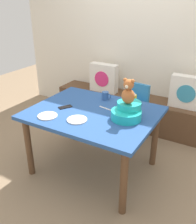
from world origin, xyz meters
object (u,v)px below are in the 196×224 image
(highchair, at_px, (133,105))
(coffee_mug, at_px, (105,96))
(infant_seat_teal, at_px, (127,112))
(dinner_plate_near, at_px, (77,120))
(pillow_floral_left, at_px, (104,78))
(pillow_floral_right, at_px, (187,92))
(ketchup_bottle, at_px, (133,100))
(dinner_plate_far, at_px, (48,116))
(cell_phone, at_px, (65,107))
(dining_table, at_px, (93,119))
(teddy_bear, at_px, (128,92))

(highchair, bearing_deg, coffee_mug, -108.84)
(infant_seat_teal, height_order, dinner_plate_near, infant_seat_teal)
(pillow_floral_left, relative_size, pillow_floral_right, 1.00)
(pillow_floral_left, height_order, ketchup_bottle, ketchup_bottle)
(pillow_floral_left, bearing_deg, dinner_plate_far, -81.91)
(highchair, distance_m, infant_seat_teal, 0.89)
(ketchup_bottle, height_order, cell_phone, ketchup_bottle)
(dinner_plate_far, bearing_deg, pillow_floral_right, 56.71)
(dining_table, xyz_separation_m, teddy_bear, (0.37, 0.03, 0.37))
(dinner_plate_near, relative_size, dinner_plate_far, 1.00)
(ketchup_bottle, xyz_separation_m, cell_phone, (-0.64, -0.36, -0.08))
(ketchup_bottle, height_order, dinner_plate_far, ketchup_bottle)
(dinner_plate_near, bearing_deg, cell_phone, 146.32)
(infant_seat_teal, bearing_deg, highchair, 107.47)
(pillow_floral_right, distance_m, coffee_mug, 1.17)
(dining_table, xyz_separation_m, dinner_plate_near, (-0.03, -0.26, 0.10))
(ketchup_bottle, distance_m, coffee_mug, 0.38)
(teddy_bear, xyz_separation_m, dinner_plate_near, (-0.40, -0.28, -0.27))
(pillow_floral_left, bearing_deg, ketchup_bottle, -47.18)
(highchair, height_order, cell_phone, highchair)
(pillow_floral_left, height_order, teddy_bear, teddy_bear)
(pillow_floral_right, bearing_deg, cell_phone, -127.81)
(coffee_mug, bearing_deg, dinner_plate_near, -88.60)
(coffee_mug, bearing_deg, ketchup_bottle, -8.82)
(infant_seat_teal, xyz_separation_m, dinner_plate_near, (-0.40, -0.29, -0.07))
(pillow_floral_left, height_order, dinner_plate_far, pillow_floral_left)
(dining_table, height_order, teddy_bear, teddy_bear)
(dinner_plate_near, bearing_deg, dinner_plate_far, -165.66)
(pillow_floral_right, relative_size, dinner_plate_far, 2.20)
(pillow_floral_left, relative_size, teddy_bear, 1.76)
(coffee_mug, bearing_deg, infant_seat_teal, -37.64)
(dining_table, height_order, ketchup_bottle, ketchup_bottle)
(dinner_plate_far, bearing_deg, pillow_floral_left, 98.09)
(dinner_plate_far, bearing_deg, ketchup_bottle, 43.60)
(infant_seat_teal, bearing_deg, pillow_floral_left, 127.43)
(highchair, bearing_deg, cell_phone, -115.85)
(cell_phone, bearing_deg, coffee_mug, -92.01)
(coffee_mug, xyz_separation_m, cell_phone, (-0.27, -0.42, -0.04))
(teddy_bear, bearing_deg, coffee_mug, 142.32)
(dining_table, relative_size, highchair, 1.66)
(pillow_floral_left, distance_m, dining_table, 1.37)
(coffee_mug, bearing_deg, dining_table, -82.83)
(infant_seat_teal, height_order, teddy_bear, teddy_bear)
(infant_seat_teal, bearing_deg, coffee_mug, 142.36)
(dining_table, bearing_deg, dinner_plate_near, -96.40)
(teddy_bear, height_order, cell_phone, teddy_bear)
(dinner_plate_far, bearing_deg, teddy_bear, 27.12)
(highchair, bearing_deg, pillow_floral_right, 35.42)
(dining_table, relative_size, infant_seat_teal, 3.98)
(ketchup_bottle, relative_size, dinner_plate_near, 0.92)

